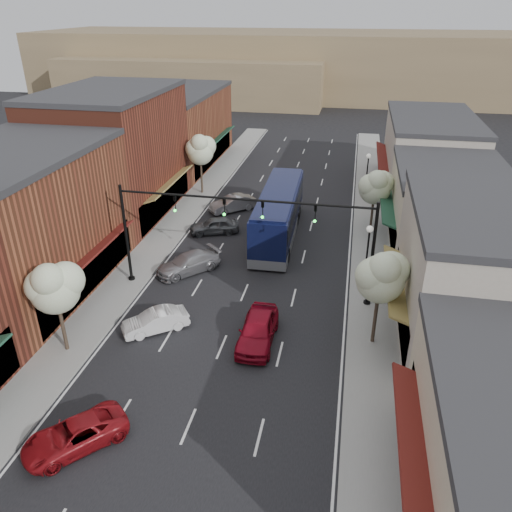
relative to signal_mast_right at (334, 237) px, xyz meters
The scene contains 28 objects.
ground 10.81m from the signal_mast_right, 125.10° to the right, with size 160.00×160.00×0.00m, color black.
sidewalk_left 18.10m from the signal_mast_right, 143.17° to the left, with size 2.80×73.00×0.15m, color gray.
sidewalk_right 11.78m from the signal_mast_right, 75.18° to the left, with size 2.80×73.00×0.15m, color gray.
curb_left 17.04m from the signal_mast_right, 140.24° to the left, with size 0.25×73.00×0.17m, color gray.
curb_right 11.53m from the signal_mast_right, 82.52° to the left, with size 0.25×73.00×0.17m, color gray.
bldg_left_midnear 19.95m from the signal_mast_right, behind, with size 10.14×14.10×9.40m.
bldg_left_midfar 23.22m from the signal_mast_right, 148.85° to the left, with size 10.14×14.10×10.90m.
bldg_left_far 34.32m from the signal_mast_right, 125.32° to the left, with size 10.14×18.10×8.40m.
bldg_right_midnear 8.37m from the signal_mast_right, 13.86° to the right, with size 9.14×12.10×7.90m.
bldg_right_midfar 12.94m from the signal_mast_right, 51.07° to the left, with size 9.14×12.10×6.40m.
bldg_right_far 25.35m from the signal_mast_right, 71.37° to the left, with size 9.14×16.10×7.40m.
hill_far 82.21m from the signal_mast_right, 93.92° to the left, with size 120.00×30.00×12.00m, color #7A6647.
hill_near 76.41m from the signal_mast_right, 113.63° to the left, with size 50.00×20.00×8.00m, color #7A6647.
signal_mast_right is the anchor object (origin of this frame).
signal_mast_left 11.24m from the signal_mast_right, behind, with size 8.22×0.46×7.00m.
tree_right_near 4.89m from the signal_mast_right, 56.09° to the right, with size 2.85×2.65×5.95m.
tree_right_far 12.27m from the signal_mast_right, 77.15° to the left, with size 2.85×2.65×5.43m.
tree_left_near 16.05m from the signal_mast_right, 149.86° to the right, with size 2.85×2.65×5.69m.
tree_left_far 22.68m from the signal_mast_right, 127.71° to the left, with size 2.85×2.65×6.13m.
lamp_post_near 3.69m from the signal_mast_right, 48.95° to the left, with size 0.44×0.44×4.44m.
lamp_post_far 20.19m from the signal_mast_right, 83.78° to the left, with size 0.44×0.44×4.44m.
coach_bus 10.84m from the signal_mast_right, 117.24° to the left, with size 3.13×12.94×3.93m.
red_hatchback 7.38m from the signal_mast_right, 126.11° to the right, with size 1.94×4.83×1.65m, color maroon.
parked_car_a 17.69m from the signal_mast_right, 125.69° to the right, with size 2.05×4.45×1.24m, color maroon.
parked_car_b 11.80m from the signal_mast_right, 152.18° to the right, with size 1.34×3.85×1.27m, color silver.
parked_car_c 11.10m from the signal_mast_right, 168.63° to the left, with size 1.93×4.76×1.38m, color gray.
parked_car_d 14.06m from the signal_mast_right, 138.66° to the left, with size 1.64×4.07×1.39m, color #54585B.
parked_car_e 17.62m from the signal_mast_right, 124.87° to the left, with size 1.52×4.36×1.44m, color #A3A3A8.
Camera 1 is at (6.28, -19.84, 17.28)m, focal length 35.00 mm.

